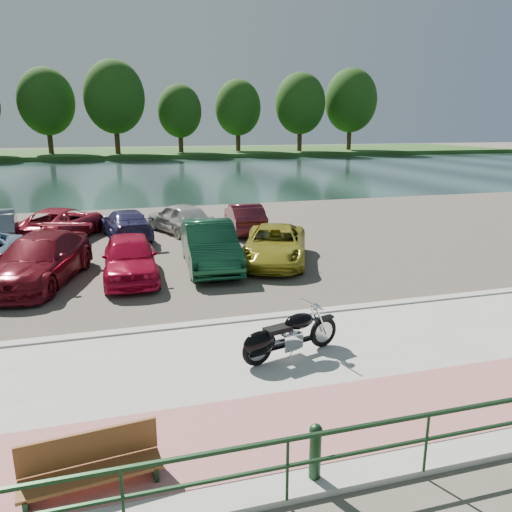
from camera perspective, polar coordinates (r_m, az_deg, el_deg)
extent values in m
plane|color=#595447|center=(10.90, 6.58, -10.98)|extent=(200.00, 200.00, 0.00)
cube|color=#A2A199|center=(10.07, 8.79, -13.07)|extent=(60.00, 6.00, 0.10)
cube|color=#9F6159|center=(8.89, 12.98, -16.98)|extent=(60.00, 2.00, 0.01)
cube|color=#A2A199|center=(12.58, 3.12, -6.90)|extent=(60.00, 0.30, 0.14)
cube|color=#453F38|center=(20.94, -4.87, 1.84)|extent=(60.00, 18.00, 0.04)
cube|color=black|center=(49.41, -11.46, 9.14)|extent=(120.00, 40.00, 0.00)
cube|color=#254B1A|center=(81.25, -13.38, 11.41)|extent=(120.00, 24.00, 0.60)
cylinder|color=#16321C|center=(6.56, -14.98, -25.46)|extent=(0.04, 0.04, 0.90)
cylinder|color=#16321C|center=(6.81, 3.61, -23.17)|extent=(0.04, 0.04, 0.90)
cylinder|color=#16321C|center=(7.59, 18.89, -19.51)|extent=(0.04, 0.04, 0.90)
cube|color=#16321C|center=(7.37, 19.18, -16.74)|extent=(24.00, 0.05, 0.05)
cube|color=#16321C|center=(7.57, 18.93, -19.20)|extent=(24.00, 0.04, 0.04)
cylinder|color=#16321C|center=(7.24, 6.77, -21.61)|extent=(0.16, 0.16, 0.70)
sphere|color=#16321C|center=(7.02, 6.86, -19.18)|extent=(0.18, 0.18, 0.18)
cylinder|color=#342412|center=(76.88, -22.52, 12.76)|extent=(0.70, 0.70, 5.40)
ellipsoid|color=#13380F|center=(76.92, -22.85, 15.97)|extent=(7.56, 7.56, 9.07)
cylinder|color=#342412|center=(73.65, -15.63, 13.46)|extent=(0.70, 0.70, 5.85)
ellipsoid|color=#13380F|center=(73.72, -15.90, 17.09)|extent=(8.19, 8.19, 9.83)
cylinder|color=#342412|center=(75.70, -8.61, 13.34)|extent=(0.70, 0.70, 4.50)
ellipsoid|color=#13380F|center=(75.69, -8.72, 16.07)|extent=(6.30, 6.30, 7.56)
cylinder|color=#342412|center=(78.74, -2.06, 13.72)|extent=(0.70, 0.70, 4.95)
ellipsoid|color=#13380F|center=(78.75, -2.09, 16.60)|extent=(6.93, 6.93, 8.32)
cylinder|color=#342412|center=(78.73, 5.01, 13.83)|extent=(0.70, 0.70, 5.40)
ellipsoid|color=#13380F|center=(78.77, 5.08, 16.98)|extent=(7.56, 7.56, 9.07)
cylinder|color=#342412|center=(83.60, 10.61, 13.86)|extent=(0.70, 0.70, 5.85)
ellipsoid|color=#13380F|center=(83.66, 10.77, 17.06)|extent=(8.19, 8.19, 9.83)
torus|color=black|center=(10.86, 7.68, -8.58)|extent=(0.69, 0.30, 0.68)
torus|color=black|center=(9.98, 0.16, -10.63)|extent=(0.69, 0.30, 0.68)
cylinder|color=#B2B2B7|center=(10.86, 7.68, -8.58)|extent=(0.46, 0.18, 0.46)
cylinder|color=#B2B2B7|center=(9.98, 0.16, -10.63)|extent=(0.46, 0.18, 0.46)
cylinder|color=silver|center=(10.59, 7.49, -7.41)|extent=(0.33, 0.14, 0.63)
cylinder|color=silver|center=(10.73, 6.81, -7.07)|extent=(0.33, 0.14, 0.63)
cylinder|color=silver|center=(10.41, 6.39, -5.50)|extent=(0.24, 0.73, 0.04)
sphere|color=silver|center=(10.49, 6.81, -5.80)|extent=(0.20, 0.20, 0.16)
sphere|color=silver|center=(10.53, 7.12, -5.73)|extent=(0.14, 0.14, 0.11)
cube|color=black|center=(10.74, 7.74, -7.06)|extent=(0.47, 0.26, 0.06)
cube|color=black|center=(10.42, 4.08, -9.88)|extent=(1.18, 0.42, 0.08)
cube|color=silver|center=(10.36, 3.86, -9.59)|extent=(0.52, 0.43, 0.34)
cylinder|color=silver|center=(10.34, 4.34, -8.46)|extent=(0.28, 0.24, 0.27)
cylinder|color=silver|center=(10.23, 3.42, -8.70)|extent=(0.28, 0.24, 0.27)
ellipsoid|color=black|center=(10.34, 4.95, -7.44)|extent=(0.75, 0.53, 0.32)
cube|color=black|center=(10.08, 2.49, -8.37)|extent=(0.61, 0.42, 0.10)
ellipsoid|color=black|center=(9.95, 0.41, -9.94)|extent=(0.79, 0.52, 0.50)
cube|color=black|center=(9.96, 0.16, -10.37)|extent=(0.43, 0.28, 0.30)
cylinder|color=silver|center=(10.38, 1.96, -10.31)|extent=(1.08, 0.38, 0.09)
cylinder|color=silver|center=(10.35, 1.96, -9.91)|extent=(1.08, 0.38, 0.09)
cylinder|color=#B2B2B7|center=(10.27, 3.97, -11.18)|extent=(0.06, 0.14, 0.22)
cube|color=brown|center=(7.41, -18.26, -22.59)|extent=(1.84, 0.65, 0.05)
cube|color=brown|center=(7.42, -18.57, -19.94)|extent=(1.79, 0.25, 0.45)
cube|color=#16321C|center=(7.51, -24.82, -23.81)|extent=(0.11, 0.45, 0.22)
cube|color=#16321C|center=(7.54, -11.63, -22.43)|extent=(0.11, 0.45, 0.22)
imported|color=maroon|center=(16.41, -23.49, -0.39)|extent=(3.31, 5.32, 1.44)
imported|color=#B40C2F|center=(15.93, -14.21, -0.14)|extent=(1.66, 4.05, 1.37)
imported|color=#103D24|center=(16.76, -5.30, 1.26)|extent=(1.87, 4.71, 1.52)
imported|color=#9F9724|center=(17.30, 2.14, 1.31)|extent=(3.60, 4.99, 1.26)
imported|color=maroon|center=(22.34, -21.37, 3.51)|extent=(3.85, 5.33, 1.35)
imported|color=navy|center=(21.69, -14.61, 3.57)|extent=(2.26, 4.41, 1.22)
imported|color=#B3B4AF|center=(22.28, -8.69, 4.35)|extent=(2.96, 4.29, 1.35)
imported|color=#51151E|center=(22.25, -1.32, 4.41)|extent=(1.67, 4.00, 1.29)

